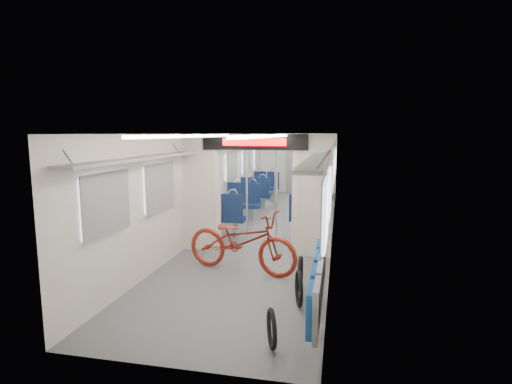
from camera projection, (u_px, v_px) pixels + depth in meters
carriage at (271, 168)px, 9.29m from camera, size 12.00×12.02×2.31m
bicycle at (241, 241)px, 6.66m from camera, size 2.11×1.15×1.05m
flip_bench at (318, 280)px, 4.75m from camera, size 0.12×2.13×0.54m
bike_hoop_a at (272, 331)px, 4.30m from camera, size 0.19×0.44×0.45m
bike_hoop_b at (299, 290)px, 5.34m from camera, size 0.17×0.50×0.50m
bike_hoop_c at (300, 275)px, 5.90m from camera, size 0.05×0.52×0.52m
seat_bay_near_left at (234, 206)px, 9.80m from camera, size 0.92×2.10×1.11m
seat_bay_near_right at (312, 207)px, 9.75m from camera, size 0.89×1.97×1.07m
seat_bay_far_left at (261, 188)px, 13.13m from camera, size 0.90×2.03×1.09m
seat_bay_far_right at (319, 187)px, 13.08m from camera, size 0.96×2.30×1.17m
stanchion_near_left at (247, 188)px, 8.56m from camera, size 0.04×0.04×2.30m
stanchion_near_right at (277, 191)px, 8.14m from camera, size 0.04×0.04×2.30m
stanchion_far_left at (275, 174)px, 11.40m from camera, size 0.04×0.04×2.30m
stanchion_far_right at (296, 175)px, 11.10m from camera, size 0.04×0.04×2.30m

